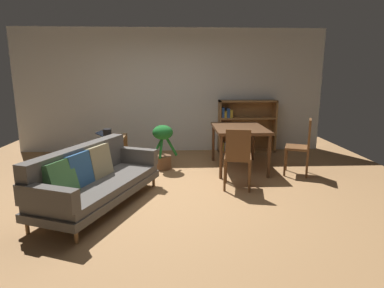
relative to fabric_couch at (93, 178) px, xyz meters
name	(u,v)px	position (x,y,z in m)	size (l,w,h in m)	color
ground_plane	(169,191)	(0.99, 0.49, -0.39)	(8.16, 8.16, 0.00)	#A87A4C
back_wall_panel	(171,91)	(0.99, 3.19, 0.96)	(6.80, 0.10, 2.70)	silver
fabric_couch	(93,178)	(0.00, 0.00, 0.00)	(1.47, 2.15, 0.80)	olive
media_console	(113,155)	(-0.06, 1.69, -0.11)	(0.40, 1.10, 0.58)	olive
open_laptop	(109,135)	(-0.15, 1.90, 0.21)	(0.45, 0.40, 0.09)	#333338
desk_speaker	(107,135)	(-0.09, 1.47, 0.30)	(0.14, 0.14, 0.22)	black
potted_floor_plant	(163,144)	(0.86, 1.68, 0.09)	(0.47, 0.48, 0.82)	brown
dining_table	(239,131)	(2.26, 1.64, 0.31)	(0.91, 1.25, 0.78)	#56351E
dining_chair_near	(238,155)	(2.03, 0.54, 0.15)	(0.48, 0.50, 0.95)	brown
dining_chair_far	(302,144)	(3.28, 1.22, 0.16)	(0.52, 0.53, 0.98)	brown
bookshelf	(243,127)	(2.62, 3.02, 0.17)	(1.28, 0.31, 1.16)	olive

